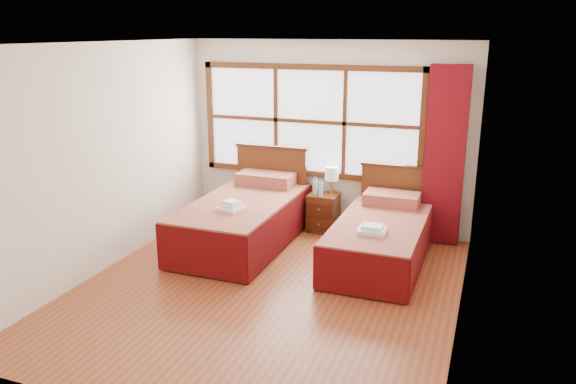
% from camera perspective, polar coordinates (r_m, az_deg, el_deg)
% --- Properties ---
extents(floor, '(4.50, 4.50, 0.00)m').
position_cam_1_polar(floor, '(6.21, -2.19, -9.85)').
color(floor, brown).
rests_on(floor, ground).
extents(ceiling, '(4.50, 4.50, 0.00)m').
position_cam_1_polar(ceiling, '(5.58, -2.48, 14.89)').
color(ceiling, white).
rests_on(ceiling, wall_back).
extents(wall_back, '(4.00, 0.00, 4.00)m').
position_cam_1_polar(wall_back, '(7.84, 4.05, 5.66)').
color(wall_back, silver).
rests_on(wall_back, floor).
extents(wall_left, '(0.00, 4.50, 4.50)m').
position_cam_1_polar(wall_left, '(6.77, -18.17, 3.22)').
color(wall_left, silver).
rests_on(wall_left, floor).
extents(wall_right, '(0.00, 4.50, 4.50)m').
position_cam_1_polar(wall_right, '(5.34, 17.89, -0.09)').
color(wall_right, silver).
rests_on(wall_right, floor).
extents(window, '(3.16, 0.06, 1.56)m').
position_cam_1_polar(window, '(7.84, 2.24, 7.18)').
color(window, white).
rests_on(window, wall_back).
extents(curtain, '(0.50, 0.16, 2.30)m').
position_cam_1_polar(curtain, '(7.44, 15.63, 3.52)').
color(curtain, maroon).
rests_on(curtain, wall_back).
extents(bed_left, '(1.16, 2.25, 1.13)m').
position_cam_1_polar(bed_left, '(7.39, -4.39, -2.65)').
color(bed_left, '#421D0D').
rests_on(bed_left, floor).
extents(bed_right, '(1.03, 2.05, 1.00)m').
position_cam_1_polar(bed_right, '(6.89, 9.39, -4.61)').
color(bed_right, '#421D0D').
rests_on(bed_right, floor).
extents(nightstand, '(0.40, 0.40, 0.53)m').
position_cam_1_polar(nightstand, '(7.85, 3.59, -2.11)').
color(nightstand, '#522912').
rests_on(nightstand, floor).
extents(towels_left, '(0.35, 0.33, 0.12)m').
position_cam_1_polar(towels_left, '(6.86, -5.76, -1.48)').
color(towels_left, white).
rests_on(towels_left, bed_left).
extents(towels_right, '(0.32, 0.29, 0.09)m').
position_cam_1_polar(towels_right, '(6.36, 8.55, -3.77)').
color(towels_right, white).
rests_on(towels_right, bed_right).
extents(lamp, '(0.19, 0.19, 0.37)m').
position_cam_1_polar(lamp, '(7.80, 4.48, 1.81)').
color(lamp, '#B97F3B').
rests_on(lamp, nightstand).
extents(bottle_near, '(0.06, 0.06, 0.24)m').
position_cam_1_polar(bottle_near, '(7.74, 2.79, 0.55)').
color(bottle_near, '#AEC9E0').
rests_on(bottle_near, nightstand).
extents(bottle_far, '(0.06, 0.06, 0.23)m').
position_cam_1_polar(bottle_far, '(7.65, 3.36, 0.31)').
color(bottle_far, '#AEC9E0').
rests_on(bottle_far, nightstand).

